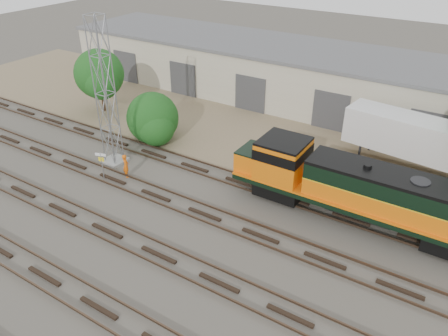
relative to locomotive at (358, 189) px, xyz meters
The scene contains 11 objects.
ground 10.34m from the locomotive, 143.47° to the right, with size 140.00×140.00×0.00m, color #47423A.
dirt_strip 12.32m from the locomotive, 131.98° to the left, with size 80.00×16.00×0.02m, color #726047.
tracks 12.31m from the locomotive, 131.98° to the right, with size 80.00×20.40×0.28m.
warehouse 18.79m from the locomotive, 115.38° to the left, with size 58.40×10.40×5.30m.
locomotive is the anchor object (origin of this frame).
signal_tower 18.31m from the locomotive, behind, with size 1.61×1.61×10.92m.
sign_post 17.48m from the locomotive, 164.61° to the right, with size 0.80×0.30×2.04m.
worker 16.03m from the locomotive, 167.01° to the right, with size 0.65×0.43×1.78m, color #EA5F0D.
semi_trailer 8.90m from the locomotive, 68.21° to the left, with size 13.31×4.18×4.03m.
tree_west 26.12m from the locomotive, behind, with size 4.81×4.58×6.00m.
tree_mid 17.82m from the locomotive, behind, with size 4.53×4.31×4.31m.
Camera 1 is at (13.01, -16.76, 16.47)m, focal length 35.00 mm.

